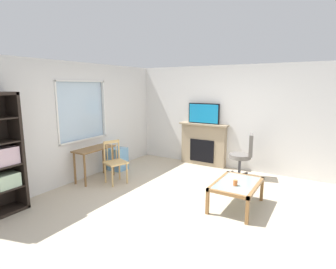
# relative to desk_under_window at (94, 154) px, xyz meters

# --- Properties ---
(ground) EXTENTS (5.98, 6.04, 0.02)m
(ground) POSITION_rel_desk_under_window_xyz_m (-0.12, -2.17, -0.59)
(ground) COLOR beige
(wall_back_with_window) EXTENTS (4.98, 0.15, 2.54)m
(wall_back_with_window) POSITION_rel_desk_under_window_xyz_m (-0.13, 0.35, 0.66)
(wall_back_with_window) COLOR silver
(wall_back_with_window) RESTS_ON ground
(wall_right) EXTENTS (0.12, 5.24, 2.54)m
(wall_right) POSITION_rel_desk_under_window_xyz_m (2.43, -2.17, 0.68)
(wall_right) COLOR silver
(wall_right) RESTS_ON ground
(desk_under_window) EXTENTS (0.93, 0.40, 0.71)m
(desk_under_window) POSITION_rel_desk_under_window_xyz_m (0.00, 0.00, 0.00)
(desk_under_window) COLOR brown
(desk_under_window) RESTS_ON ground
(wooden_chair) EXTENTS (0.53, 0.52, 0.90)m
(wooden_chair) POSITION_rel_desk_under_window_xyz_m (0.08, -0.52, -0.12)
(wooden_chair) COLOR tan
(wooden_chair) RESTS_ON ground
(plastic_drawer_unit) EXTENTS (0.35, 0.40, 0.54)m
(plastic_drawer_unit) POSITION_rel_desk_under_window_xyz_m (0.80, 0.05, -0.31)
(plastic_drawer_unit) COLOR #72ADDB
(plastic_drawer_unit) RESTS_ON ground
(fireplace) EXTENTS (0.26, 1.29, 1.09)m
(fireplace) POSITION_rel_desk_under_window_xyz_m (2.28, -1.58, -0.04)
(fireplace) COLOR tan
(fireplace) RESTS_ON ground
(tv) EXTENTS (0.06, 0.83, 0.52)m
(tv) POSITION_rel_desk_under_window_xyz_m (2.26, -1.58, 0.77)
(tv) COLOR black
(tv) RESTS_ON fireplace
(office_chair) EXTENTS (0.58, 0.57, 1.00)m
(office_chair) POSITION_rel_desk_under_window_xyz_m (1.84, -2.76, -0.03)
(office_chair) COLOR slate
(office_chair) RESTS_ON ground
(coffee_table) EXTENTS (1.04, 0.69, 0.44)m
(coffee_table) POSITION_rel_desk_under_window_xyz_m (0.26, -3.08, -0.20)
(coffee_table) COLOR #8C9E99
(coffee_table) RESTS_ON ground
(sippy_cup) EXTENTS (0.07, 0.07, 0.09)m
(sippy_cup) POSITION_rel_desk_under_window_xyz_m (0.12, -3.09, -0.10)
(sippy_cup) COLOR orange
(sippy_cup) RESTS_ON coffee_table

